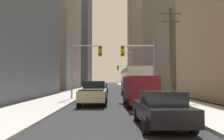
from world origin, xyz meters
name	(u,v)px	position (x,y,z in m)	size (l,w,h in m)	color
sidewalk_left	(88,88)	(-5.47, 50.00, 0.07)	(3.93, 160.00, 0.15)	#9E9E99
sidewalk_right	(135,88)	(5.47, 50.00, 0.07)	(3.93, 160.00, 0.15)	#9E9E99
city_bus	(134,81)	(2.68, 25.11, 1.93)	(2.67, 11.53, 3.40)	silver
pickup_truck_beige	(94,93)	(-1.63, 15.43, 0.93)	(2.20, 5.42, 1.90)	#C6B793
cargo_van_maroon	(139,89)	(1.89, 13.89, 1.29)	(2.16, 5.26, 2.26)	maroon
sedan_black	(161,109)	(1.85, 6.56, 0.77)	(1.96, 4.27, 1.52)	black
sedan_blue	(102,88)	(-1.62, 33.07, 0.77)	(1.95, 4.24, 1.52)	navy
traffic_signal_near_left	(85,60)	(-2.81, 19.32, 4.01)	(3.09, 0.44, 6.00)	gray
traffic_signal_near_right	(140,60)	(2.65, 19.32, 4.03)	(3.44, 0.44, 6.00)	gray
traffic_signal_far_right	(124,71)	(2.91, 48.89, 4.00)	(2.87, 0.44, 6.00)	gray
utility_pole_right	(171,51)	(5.86, 19.61, 4.95)	(2.20, 0.28, 9.36)	brown
street_lamp_right	(132,67)	(3.87, 40.04, 4.52)	(2.19, 0.32, 7.50)	gray
building_left_mid_office	(28,19)	(-20.26, 51.22, 17.01)	(22.91, 20.98, 34.01)	gray
building_left_far_tower	(67,18)	(-18.01, 88.58, 27.55)	(19.05, 18.96, 55.09)	#4C515B
building_right_mid_block	(186,12)	(15.77, 44.06, 16.54)	(14.46, 28.63, 33.08)	gray
building_right_far_highrise	(154,2)	(18.53, 92.66, 35.80)	(21.13, 21.95, 71.60)	gray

